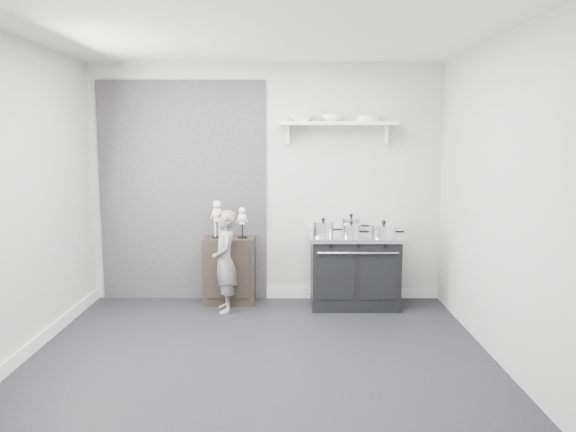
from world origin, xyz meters
name	(u,v)px	position (x,y,z in m)	size (l,w,h in m)	color
ground	(259,357)	(0.00, 0.00, 0.00)	(4.00, 4.00, 0.00)	black
room_shell	(248,164)	(-0.09, 0.15, 1.64)	(4.02, 3.62, 2.71)	#B2B2B0
wall_shelf	(338,124)	(0.80, 1.68, 2.01)	(1.30, 0.26, 0.24)	silver
stove	(354,270)	(0.99, 1.48, 0.41)	(1.00, 0.63, 0.81)	black
side_cabinet	(230,270)	(-0.41, 1.61, 0.37)	(0.58, 0.34, 0.75)	black
child	(225,261)	(-0.43, 1.28, 0.55)	(0.40, 0.26, 1.10)	slate
pot_front_left	(323,229)	(0.63, 1.40, 0.89)	(0.32, 0.23, 0.20)	white
pot_back_left	(351,225)	(0.96, 1.60, 0.89)	(0.32, 0.24, 0.22)	white
pot_front_right	(384,231)	(1.27, 1.30, 0.88)	(0.36, 0.27, 0.19)	white
pot_front_center	(351,231)	(0.92, 1.30, 0.88)	(0.29, 0.20, 0.18)	white
skeleton_full	(217,216)	(-0.54, 1.61, 0.99)	(0.14, 0.09, 0.49)	beige
skeleton_torso	(242,220)	(-0.26, 1.61, 0.95)	(0.11, 0.07, 0.40)	beige
bowl_large	(301,118)	(0.40, 1.67, 2.07)	(0.27, 0.27, 0.07)	white
bowl_small	(332,118)	(0.74, 1.67, 2.08)	(0.23, 0.23, 0.07)	white
plate_stack	(368,119)	(1.14, 1.67, 2.07)	(0.27, 0.27, 0.06)	silver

